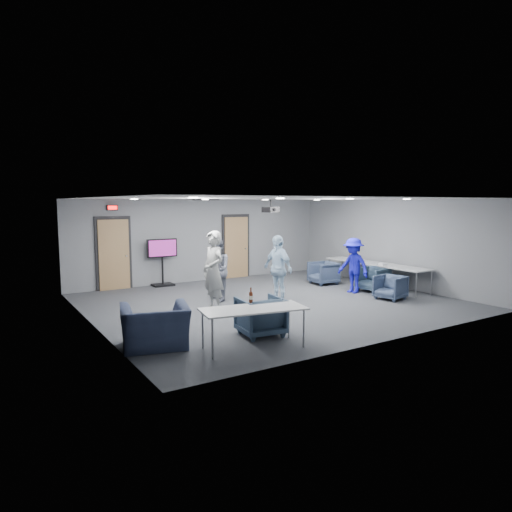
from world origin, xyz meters
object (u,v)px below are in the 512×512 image
person_b (217,270)px  bottle_front (251,297)px  person_c (278,269)px  person_d (353,266)px  table_front_left (253,310)px  person_a (213,271)px  chair_front_b (155,327)px  table_right_a (353,261)px  tv_stand (162,259)px  table_right_b (399,268)px  projector (271,210)px  chair_right_a (323,273)px  chair_front_a (260,316)px  bottle_right (349,258)px  chair_right_c (390,287)px  chair_right_b (373,279)px

person_b → bottle_front: (-1.07, -3.45, -0.00)m
person_c → person_d: (2.55, -0.16, -0.09)m
table_front_left → bottle_front: size_ratio=6.79×
person_c → person_b: bearing=-130.9°
person_a → table_front_left: size_ratio=0.98×
chair_front_b → table_right_a: (7.90, 3.16, 0.30)m
bottle_front → tv_stand: (0.66, 6.35, 0.00)m
table_right_b → projector: (-3.38, 1.74, 1.71)m
chair_right_a → table_right_a: 1.16m
person_d → chair_front_a: 5.08m
person_c → table_front_left: 3.89m
chair_right_a → chair_front_a: (-4.78, -3.70, 0.02)m
chair_right_a → bottle_right: 1.05m
bottle_front → table_front_left: bearing=-115.8°
person_b → person_d: size_ratio=1.06×
table_right_a → chair_right_c: bearing=156.8°
bottle_right → table_right_b: bearing=-84.9°
table_right_a → table_front_left: size_ratio=0.91×
chair_front_a → chair_right_b: bearing=-151.5°
bottle_right → projector: bearing=-177.4°
bottle_front → chair_front_a: bearing=30.8°
table_right_a → tv_stand: bearing=64.7°
bottle_right → projector: 3.58m
person_d → bottle_front: person_d is taller
chair_right_b → chair_front_a: chair_front_a is taller
person_c → chair_front_a: (-2.03, -2.32, -0.50)m
person_c → projector: size_ratio=3.84×
table_front_left → bottle_right: (6.24, 4.10, 0.13)m
chair_right_b → chair_front_b: size_ratio=0.67×
chair_right_a → bottle_front: (-5.12, -3.90, 0.48)m
person_b → chair_front_b: size_ratio=1.42×
person_d → chair_front_b: person_d is taller
chair_right_a → projector: (-2.28, -0.34, 2.04)m
person_a → tv_stand: bearing=173.0°
chair_front_a → table_right_b: (5.88, 1.62, 0.31)m
table_right_b → tv_stand: bearing=50.9°
bottle_front → chair_front_b: bearing=161.5°
chair_front_b → table_right_a: size_ratio=0.66×
person_c → table_front_left: bearing=-46.8°
chair_right_b → bottle_front: 6.02m
person_d → chair_front_a: bearing=-72.3°
table_right_a → chair_front_a: bearing=120.9°
table_right_b → bottle_right: (-0.17, 1.88, 0.13)m
person_c → table_right_b: (3.85, -0.70, -0.19)m
person_c → table_front_left: person_c is taller
bottle_front → tv_stand: 6.39m
chair_right_b → chair_front_a: size_ratio=0.94×
chair_right_b → chair_right_c: chair_right_b is taller
table_right_b → tv_stand: tv_stand is taller
person_d → table_front_left: size_ratio=0.80×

